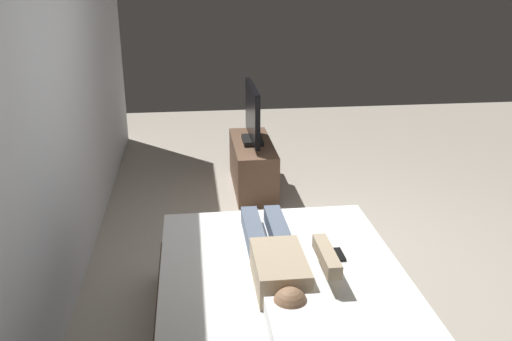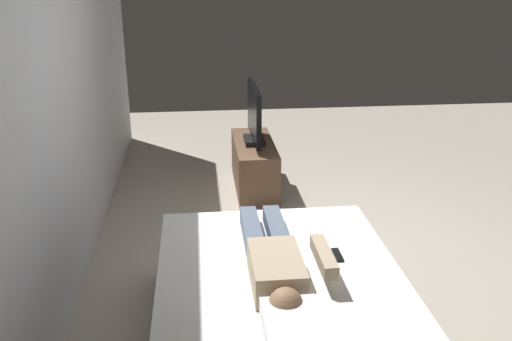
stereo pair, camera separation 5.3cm
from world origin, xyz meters
TOP-DOWN VIEW (x-y plane):
  - ground_plane at (0.00, 0.00)m, footprint 10.00×10.00m
  - back_wall at (0.40, 1.82)m, footprint 6.40×0.10m
  - bed at (-1.00, 0.43)m, footprint 1.90×1.50m
  - pillow at (-1.63, 0.43)m, footprint 0.48×0.34m
  - person at (-0.97, 0.45)m, footprint 1.26×0.46m
  - remote at (-0.82, 0.05)m, footprint 0.15×0.04m
  - tv_stand at (1.66, 0.30)m, footprint 1.10×0.40m
  - tv at (1.66, 0.30)m, footprint 0.88×0.20m

SIDE VIEW (x-z plane):
  - ground_plane at x=0.00m, z-range 0.00..0.00m
  - tv_stand at x=1.66m, z-range 0.00..0.50m
  - bed at x=-1.00m, z-range -0.01..0.53m
  - remote at x=-0.82m, z-range 0.54..0.56m
  - pillow at x=-1.63m, z-range 0.54..0.66m
  - person at x=-0.97m, z-range 0.53..0.71m
  - tv at x=1.66m, z-range 0.49..1.08m
  - back_wall at x=0.40m, z-range 0.00..2.80m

